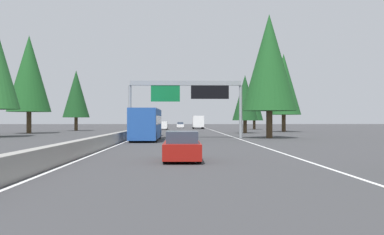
{
  "coord_description": "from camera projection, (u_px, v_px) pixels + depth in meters",
  "views": [
    {
      "loc": [
        -4.94,
        -5.38,
        2.03
      ],
      "look_at": [
        52.77,
        -6.74,
        2.33
      ],
      "focal_mm": 43.3,
      "sensor_mm": 36.0,
      "label": 1
    }
  ],
  "objects": [
    {
      "name": "shoulder_stripe_right",
      "position": [
        219.0,
        132.0,
        75.05
      ],
      "size": [
        160.0,
        0.16,
        0.01
      ],
      "primitive_type": "cube",
      "color": "silver",
      "rests_on": "ground"
    },
    {
      "name": "shoulder_stripe_median",
      "position": [
        149.0,
        132.0,
        74.79
      ],
      "size": [
        160.0,
        0.16,
        0.01
      ],
      "primitive_type": "cube",
      "color": "silver",
      "rests_on": "ground"
    },
    {
      "name": "sedan_mid_center",
      "position": [
        182.0,
        147.0,
        22.88
      ],
      "size": [
        4.4,
        1.8,
        1.47
      ],
      "color": "maroon",
      "rests_on": "ground"
    },
    {
      "name": "conifer_right_far",
      "position": [
        284.0,
        84.0,
        78.76
      ],
      "size": [
        5.84,
        5.84,
        13.28
      ],
      "color": "#4C3823",
      "rests_on": "ground"
    },
    {
      "name": "conifer_right_near",
      "position": [
        269.0,
        63.0,
        51.5
      ],
      "size": [
        6.09,
        6.09,
        13.84
      ],
      "color": "#4C3823",
      "rests_on": "ground"
    },
    {
      "name": "sign_gantry_overhead",
      "position": [
        187.0,
        93.0,
        51.26
      ],
      "size": [
        0.5,
        12.68,
        6.35
      ],
      "color": "gray",
      "rests_on": "ground"
    },
    {
      "name": "conifer_left_mid",
      "position": [
        29.0,
        74.0,
        69.6
      ],
      "size": [
        6.51,
        6.51,
        14.79
      ],
      "color": "#4C3823",
      "rests_on": "ground"
    },
    {
      "name": "conifer_right_distant",
      "position": [
        254.0,
        105.0,
        98.77
      ],
      "size": [
        3.83,
        3.83,
        8.7
      ],
      "color": "#4C3823",
      "rests_on": "ground"
    },
    {
      "name": "conifer_right_mid",
      "position": [
        245.0,
        98.0,
        70.98
      ],
      "size": [
        3.93,
        3.93,
        8.93
      ],
      "color": "#4C3823",
      "rests_on": "ground"
    },
    {
      "name": "conifer_left_far",
      "position": [
        76.0,
        94.0,
        86.75
      ],
      "size": [
        4.99,
        4.99,
        11.34
      ],
      "color": "#4C3823",
      "rests_on": "ground"
    },
    {
      "name": "median_barrier",
      "position": [
        150.0,
        128.0,
        84.77
      ],
      "size": [
        180.0,
        0.56,
        0.9
      ],
      "primitive_type": "cube",
      "color": "gray",
      "rests_on": "ground"
    },
    {
      "name": "bus_near_center",
      "position": [
        146.0,
        123.0,
        45.97
      ],
      "size": [
        11.5,
        2.55,
        3.1
      ],
      "color": "#1E4793",
      "rests_on": "ground"
    },
    {
      "name": "sedan_distant_a",
      "position": [
        180.0,
        125.0,
        117.84
      ],
      "size": [
        4.4,
        1.8,
        1.47
      ],
      "color": "white",
      "rests_on": "ground"
    },
    {
      "name": "minivan_far_center",
      "position": [
        163.0,
        125.0,
        96.04
      ],
      "size": [
        5.0,
        1.95,
        1.69
      ],
      "color": "white",
      "rests_on": "ground"
    },
    {
      "name": "pickup_mid_left",
      "position": [
        153.0,
        129.0,
        59.17
      ],
      "size": [
        5.6,
        2.0,
        1.86
      ],
      "color": "white",
      "rests_on": "ground"
    },
    {
      "name": "box_truck_far_left",
      "position": [
        198.0,
        122.0,
        104.94
      ],
      "size": [
        8.5,
        2.4,
        2.95
      ],
      "color": "white",
      "rests_on": "ground"
    },
    {
      "name": "ground_plane",
      "position": [
        143.0,
        134.0,
        64.78
      ],
      "size": [
        320.0,
        320.0,
        0.0
      ],
      "primitive_type": "plane",
      "color": "#38383A"
    }
  ]
}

